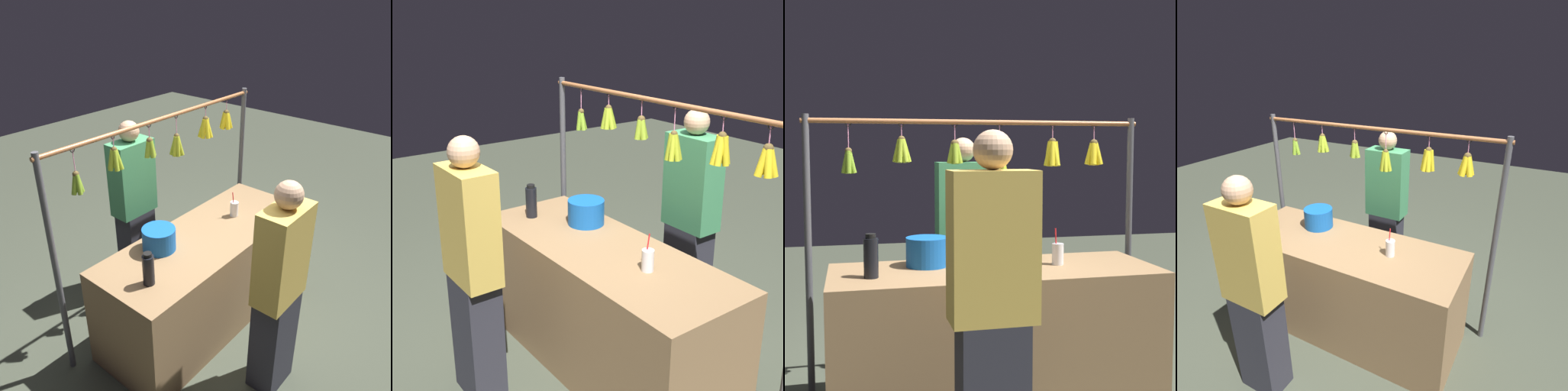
% 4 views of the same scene
% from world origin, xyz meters
% --- Properties ---
extents(market_counter, '(1.92, 0.71, 0.83)m').
position_xyz_m(market_counter, '(0.00, 0.00, 0.42)').
color(market_counter, olive).
rests_on(market_counter, ground).
extents(display_rack, '(2.23, 0.12, 1.75)m').
position_xyz_m(display_rack, '(-0.05, -0.43, 1.27)').
color(display_rack, '#4C4C51').
rests_on(display_rack, ground).
extents(water_bottle, '(0.08, 0.08, 0.24)m').
position_xyz_m(water_bottle, '(0.72, 0.09, 0.95)').
color(water_bottle, black).
rests_on(water_bottle, market_counter).
extents(blue_bucket, '(0.25, 0.25, 0.17)m').
position_xyz_m(blue_bucket, '(0.38, -0.15, 0.92)').
color(blue_bucket, '#1559B4').
rests_on(blue_bucket, market_counter).
extents(drink_cup, '(0.07, 0.07, 0.22)m').
position_xyz_m(drink_cup, '(-0.39, -0.01, 0.90)').
color(drink_cup, silver).
rests_on(drink_cup, market_counter).
extents(vendor_person, '(0.38, 0.21, 1.62)m').
position_xyz_m(vendor_person, '(0.03, -0.81, 0.80)').
color(vendor_person, '#2D2D38').
rests_on(vendor_person, ground).
extents(customer_person, '(0.38, 0.21, 1.62)m').
position_xyz_m(customer_person, '(0.22, 0.78, 0.80)').
color(customer_person, '#2D2D38').
rests_on(customer_person, ground).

